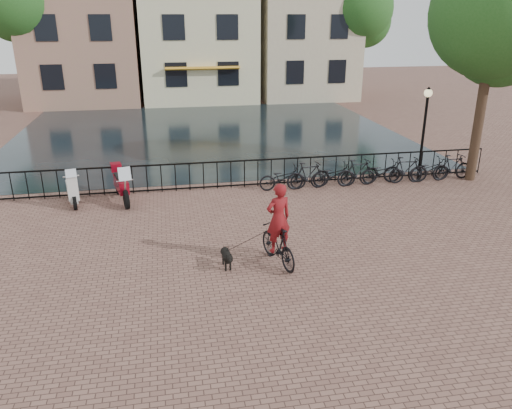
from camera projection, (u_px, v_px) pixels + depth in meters
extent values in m
plane|color=brown|center=(281.00, 303.00, 10.98)|extent=(100.00, 100.00, 0.00)
plane|color=black|center=(208.00, 133.00, 26.88)|extent=(20.00, 20.00, 0.00)
cube|color=black|center=(231.00, 161.00, 17.98)|extent=(20.00, 0.05, 0.05)
cube|color=black|center=(231.00, 185.00, 18.31)|extent=(20.00, 0.05, 0.05)
cube|color=#967457|center=(82.00, 14.00, 35.14)|extent=(7.50, 9.00, 12.00)
cube|color=beige|center=(196.00, 22.00, 36.68)|extent=(8.00, 9.00, 11.00)
cube|color=gold|center=(203.00, 68.00, 33.39)|extent=(5.00, 0.60, 0.15)
cube|color=tan|center=(301.00, 11.00, 37.78)|extent=(7.00, 9.00, 12.50)
cylinder|color=black|center=(25.00, 60.00, 32.80)|extent=(0.36, 0.36, 6.30)
sphere|color=#1F531B|center=(16.00, 1.00, 31.52)|extent=(5.04, 5.04, 5.04)
cylinder|color=black|center=(481.00, 107.00, 18.27)|extent=(0.36, 0.36, 5.60)
sphere|color=#1F531B|center=(496.00, 13.00, 17.13)|extent=(4.48, 4.48, 4.48)
cylinder|color=black|center=(356.00, 58.00, 36.79)|extent=(0.36, 0.36, 5.95)
sphere|color=#1F531B|center=(360.00, 9.00, 35.58)|extent=(4.76, 4.76, 4.76)
cylinder|color=black|center=(423.00, 139.00, 18.63)|extent=(0.10, 0.10, 3.20)
sphere|color=beige|center=(428.00, 93.00, 18.03)|extent=(0.30, 0.30, 0.30)
imported|color=black|center=(278.00, 244.00, 12.54)|extent=(0.97, 1.90, 1.10)
imported|color=maroon|center=(279.00, 211.00, 12.23)|extent=(0.89, 0.70, 2.16)
imported|color=black|center=(283.00, 178.00, 17.93)|extent=(1.72, 0.62, 0.90)
imported|color=black|center=(308.00, 175.00, 18.08)|extent=(1.71, 0.65, 1.00)
imported|color=black|center=(333.00, 175.00, 18.26)|extent=(1.72, 0.60, 0.90)
imported|color=black|center=(358.00, 172.00, 18.40)|extent=(1.71, 0.66, 1.00)
imported|color=black|center=(382.00, 172.00, 18.58)|extent=(1.74, 0.66, 0.90)
imported|color=black|center=(406.00, 170.00, 18.73)|extent=(1.72, 0.72, 1.00)
imported|color=black|center=(429.00, 170.00, 18.91)|extent=(1.76, 0.72, 0.90)
imported|color=black|center=(452.00, 167.00, 19.05)|extent=(1.70, 0.62, 1.00)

